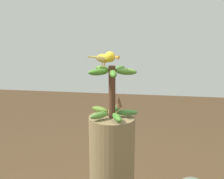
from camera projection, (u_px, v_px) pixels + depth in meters
The scene contains 2 objects.
banana_bunch at pixel (112, 92), 1.75m from camera, with size 0.29×0.29×0.30m.
perched_bird at pixel (107, 58), 1.69m from camera, with size 0.10×0.19×0.08m.
Camera 1 is at (1.68, 0.23, 1.54)m, focal length 49.63 mm.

